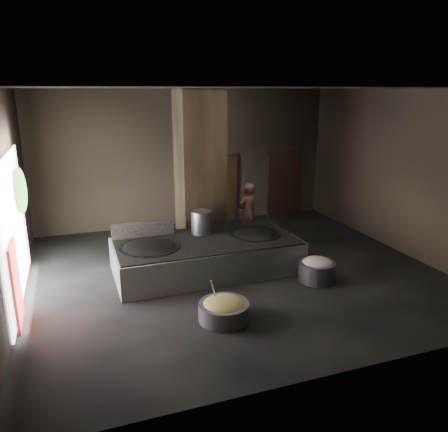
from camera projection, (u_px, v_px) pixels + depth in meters
name	position (u px, v px, depth m)	size (l,w,h in m)	color
floor	(233.00, 273.00, 11.18)	(10.00, 9.00, 0.10)	black
ceiling	(235.00, 86.00, 9.90)	(10.00, 9.00, 0.10)	black
back_wall	(186.00, 158.00, 14.66)	(10.00, 0.10, 4.50)	black
front_wall	(343.00, 246.00, 6.42)	(10.00, 0.10, 4.50)	black
left_wall	(3.00, 202.00, 8.93)	(0.10, 9.00, 4.50)	black
right_wall	(403.00, 172.00, 12.16)	(0.10, 9.00, 4.50)	black
pillar	(200.00, 172.00, 12.17)	(1.20, 1.20, 4.50)	black
hearth_platform	(206.00, 256.00, 11.11)	(4.59, 2.20, 0.80)	#A1B3A2
platform_cap	(206.00, 240.00, 10.99)	(4.49, 2.16, 0.03)	black
wok_left	(149.00, 250.00, 10.50)	(1.45, 1.45, 0.40)	black
wok_left_rim	(149.00, 247.00, 10.48)	(1.48, 1.48, 0.05)	black
wok_right	(255.00, 236.00, 11.49)	(1.35, 1.35, 0.38)	black
wok_right_rim	(255.00, 234.00, 11.47)	(1.38, 1.38, 0.05)	black
stock_pot	(202.00, 222.00, 11.42)	(0.56, 0.56, 0.60)	gray
splash_guard	(143.00, 229.00, 11.15)	(1.60, 0.06, 0.40)	black
cook	(248.00, 213.00, 13.09)	(0.66, 0.43, 1.82)	#8E6148
veg_basin	(224.00, 312.00, 8.74)	(1.02, 1.02, 0.37)	slate
veg_fill	(224.00, 304.00, 8.70)	(0.84, 0.84, 0.26)	#91AD54
ladle	(214.00, 293.00, 8.73)	(0.03, 0.03, 0.80)	gray
meat_basin	(317.00, 271.00, 10.55)	(0.87, 0.87, 0.48)	slate
meat_fill	(317.00, 263.00, 10.49)	(0.72, 0.72, 0.28)	tan
doorway_near	(221.00, 190.00, 15.28)	(1.18, 0.08, 2.38)	black
doorway_near_glow	(225.00, 190.00, 15.39)	(0.86, 0.04, 2.02)	#8C6647
doorway_far	(282.00, 185.00, 16.04)	(1.18, 0.08, 2.38)	black
doorway_far_glow	(281.00, 186.00, 16.11)	(0.87, 0.04, 2.07)	#8C6647
left_opening	(14.00, 229.00, 9.32)	(0.04, 4.20, 3.10)	white
pavilion_sliver	(16.00, 285.00, 8.37)	(0.05, 0.90, 1.70)	maroon
tree_silhouette	(20.00, 190.00, 10.18)	(0.28, 1.10, 1.10)	#194714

